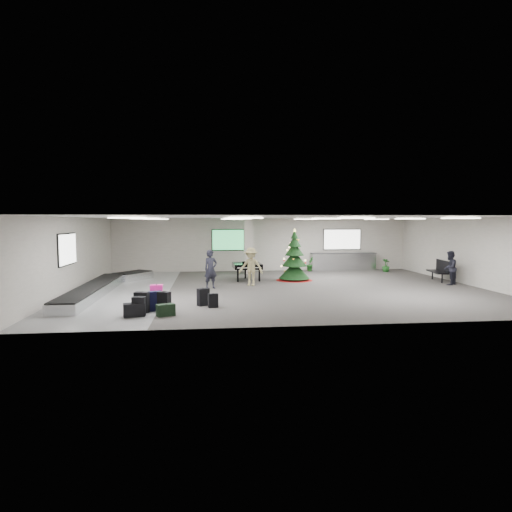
{
  "coord_description": "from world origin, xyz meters",
  "views": [
    {
      "loc": [
        -3.27,
        -18.93,
        3.02
      ],
      "look_at": [
        -1.07,
        1.0,
        1.39
      ],
      "focal_mm": 30.0,
      "sensor_mm": 36.0,
      "label": 1
    }
  ],
  "objects": [
    {
      "name": "christmas_tree",
      "position": [
        1.08,
        2.53,
        0.92
      ],
      "size": [
        1.88,
        1.88,
        2.67
      ],
      "color": "#650B09",
      "rests_on": "ground"
    },
    {
      "name": "traveler_a",
      "position": [
        -3.2,
        0.27,
        0.87
      ],
      "size": [
        0.76,
        0.67,
        1.74
      ],
      "primitive_type": "imported",
      "rotation": [
        0.0,
        0.0,
        0.49
      ],
      "color": "black",
      "rests_on": "ground"
    },
    {
      "name": "traveler_b",
      "position": [
        -1.31,
        0.94,
        0.9
      ],
      "size": [
        1.32,
        1.05,
        1.79
      ],
      "primitive_type": "imported",
      "rotation": [
        0.0,
        0.0,
        -0.38
      ],
      "color": "#988C5D",
      "rests_on": "ground"
    },
    {
      "name": "potted_plant_left",
      "position": [
        2.83,
        6.41,
        0.43
      ],
      "size": [
        0.57,
        0.6,
        0.86
      ],
      "primitive_type": "imported",
      "rotation": [
        0.0,
        0.0,
        1.05
      ],
      "color": "#144018",
      "rests_on": "ground"
    },
    {
      "name": "grand_piano",
      "position": [
        -1.33,
        2.82,
        0.73
      ],
      "size": [
        1.48,
        1.86,
        1.03
      ],
      "rotation": [
        0.0,
        0.0,
        0.05
      ],
      "color": "black",
      "rests_on": "ground"
    },
    {
      "name": "black_duffel",
      "position": [
        -5.65,
        -5.2,
        0.21
      ],
      "size": [
        0.72,
        0.51,
        0.45
      ],
      "rotation": [
        0.0,
        0.0,
        0.24
      ],
      "color": "black",
      "rests_on": "ground"
    },
    {
      "name": "suitcase_0",
      "position": [
        -5.51,
        -5.17,
        0.31
      ],
      "size": [
        0.43,
        0.28,
        0.64
      ],
      "rotation": [
        0.0,
        0.0,
        -0.14
      ],
      "color": "black",
      "rests_on": "ground"
    },
    {
      "name": "service_counter",
      "position": [
        5.0,
        6.65,
        0.55
      ],
      "size": [
        4.05,
        0.65,
        1.08
      ],
      "color": "silver",
      "rests_on": "ground"
    },
    {
      "name": "ground",
      "position": [
        0.0,
        0.0,
        0.0
      ],
      "size": [
        18.0,
        18.0,
        0.0
      ],
      "primitive_type": "plane",
      "color": "#3E3A38",
      "rests_on": "ground"
    },
    {
      "name": "potted_plant_right",
      "position": [
        7.29,
        5.56,
        0.4
      ],
      "size": [
        0.62,
        0.62,
        0.79
      ],
      "primitive_type": "imported",
      "rotation": [
        0.0,
        0.0,
        2.21
      ],
      "color": "#144018",
      "rests_on": "ground"
    },
    {
      "name": "pink_suitcase",
      "position": [
        -5.2,
        -3.11,
        0.35
      ],
      "size": [
        0.45,
        0.26,
        0.72
      ],
      "rotation": [
        0.0,
        0.0,
        0.02
      ],
      "color": "#E01D8B",
      "rests_on": "ground"
    },
    {
      "name": "bench",
      "position": [
        8.33,
        1.41,
        0.6
      ],
      "size": [
        0.85,
        1.76,
        1.07
      ],
      "rotation": [
        0.0,
        0.0,
        -0.17
      ],
      "color": "black",
      "rests_on": "ground"
    },
    {
      "name": "suitcase_7",
      "position": [
        -3.14,
        -4.04,
        0.25
      ],
      "size": [
        0.37,
        0.25,
        0.51
      ],
      "rotation": [
        0.0,
        0.0,
        0.23
      ],
      "color": "black",
      "rests_on": "ground"
    },
    {
      "name": "traveler_bench",
      "position": [
        8.12,
        0.13,
        0.81
      ],
      "size": [
        1.0,
        0.98,
        1.62
      ],
      "primitive_type": "imported",
      "rotation": [
        0.0,
        0.0,
        3.84
      ],
      "color": "black",
      "rests_on": "ground"
    },
    {
      "name": "green_duffel",
      "position": [
        -4.67,
        -5.2,
        0.19
      ],
      "size": [
        0.64,
        0.49,
        0.4
      ],
      "rotation": [
        0.0,
        0.0,
        0.4
      ],
      "color": "black",
      "rests_on": "ground"
    },
    {
      "name": "baggage_carousel",
      "position": [
        -7.84,
        -0.08,
        0.21
      ],
      "size": [
        2.28,
        9.71,
        0.43
      ],
      "color": "silver",
      "rests_on": "ground"
    },
    {
      "name": "suitcase_1",
      "position": [
        -4.78,
        -4.49,
        0.33
      ],
      "size": [
        0.48,
        0.42,
        0.69
      ],
      "rotation": [
        0.0,
        0.0,
        -0.57
      ],
      "color": "black",
      "rests_on": "ground"
    },
    {
      "name": "suitcase_5",
      "position": [
        -5.5,
        -4.62,
        0.35
      ],
      "size": [
        0.51,
        0.36,
        0.71
      ],
      "rotation": [
        0.0,
        0.0,
        -0.26
      ],
      "color": "black",
      "rests_on": "ground"
    },
    {
      "name": "navy_suitcase",
      "position": [
        -5.09,
        -4.36,
        0.33
      ],
      "size": [
        0.49,
        0.37,
        0.68
      ],
      "rotation": [
        0.0,
        0.0,
        0.31
      ],
      "color": "black",
      "rests_on": "ground"
    },
    {
      "name": "suitcase_3",
      "position": [
        -3.49,
        -3.64,
        0.31
      ],
      "size": [
        0.47,
        0.41,
        0.64
      ],
      "rotation": [
        0.0,
        0.0,
        0.53
      ],
      "color": "black",
      "rests_on": "ground"
    },
    {
      "name": "room_envelope",
      "position": [
        -0.38,
        0.67,
        2.33
      ],
      "size": [
        18.02,
        14.02,
        3.21
      ],
      "color": "#ABA69C",
      "rests_on": "ground"
    }
  ]
}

